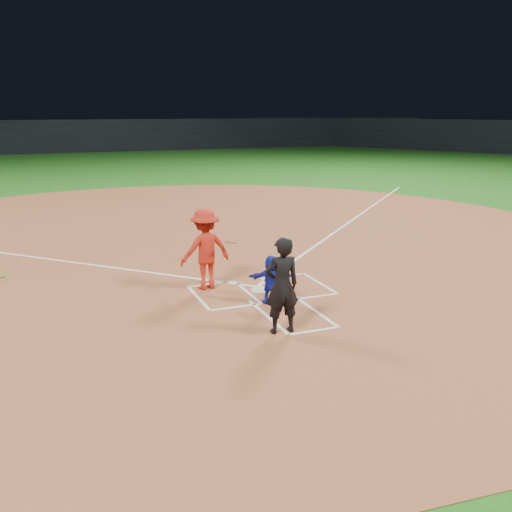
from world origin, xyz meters
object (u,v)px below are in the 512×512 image
object	(u,v)px
catcher	(271,279)
umpire	(282,286)
home_plate	(261,290)
batter_at_plate	(205,249)

from	to	relation	value
catcher	umpire	xyz separation A→B (m)	(-0.49, -1.67, 0.40)
home_plate	batter_at_plate	bearing A→B (deg)	-29.00
catcher	batter_at_plate	xyz separation A→B (m)	(-1.06, 1.61, 0.42)
batter_at_plate	home_plate	bearing A→B (deg)	-29.00
umpire	batter_at_plate	size ratio (longest dim) A/B	0.98
home_plate	batter_at_plate	distance (m)	1.68
home_plate	catcher	world-z (taller)	catcher
home_plate	umpire	world-z (taller)	umpire
batter_at_plate	catcher	bearing A→B (deg)	-56.62
umpire	batter_at_plate	world-z (taller)	batter_at_plate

